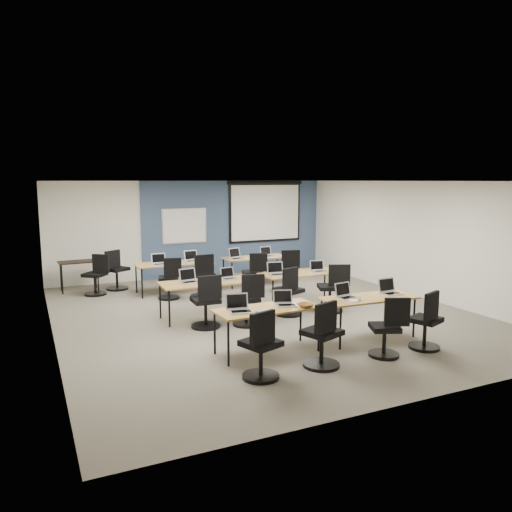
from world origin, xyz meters
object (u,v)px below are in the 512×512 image
training_table_front_right (369,300)px  task_chair_2 (388,332)px  laptop_1 (285,302)px  spare_chair_b (96,278)px  task_chair_0 (261,351)px  task_chair_8 (170,282)px  training_table_mid_left (209,284)px  laptop_3 (390,290)px  laptop_10 (236,256)px  training_table_back_left (174,265)px  task_chair_3 (426,325)px  task_chair_9 (202,279)px  laptop_9 (192,259)px  spare_chair_a (116,273)px  projector_screen (265,208)px  task_chair_6 (289,295)px  laptop_0 (239,307)px  laptop_11 (267,254)px  laptop_8 (159,262)px  task_chair_11 (286,274)px  laptop_2 (346,294)px  task_chair_5 (248,304)px  laptop_7 (319,269)px  task_chair_1 (323,340)px  utility_table (79,265)px  laptop_5 (229,276)px  training_table_front_left (267,311)px  whiteboard (184,226)px  laptop_4 (189,279)px  task_chair_4 (207,306)px  training_table_mid_right (300,275)px  task_chair_7 (332,292)px  task_chair_10 (254,277)px  laptop_6 (277,272)px

training_table_front_right → task_chair_2: task_chair_2 is taller
laptop_1 → spare_chair_b: 5.73m
task_chair_0 → task_chair_8: size_ratio=1.02×
training_table_mid_left → laptop_3: bearing=-41.8°
laptop_1 → laptop_10: bearing=95.3°
spare_chair_b → training_table_back_left: bearing=23.7°
task_chair_3 → task_chair_9: size_ratio=0.95×
laptop_9 → spare_chair_a: (-1.72, 0.81, -0.37)m
projector_screen → task_chair_6: bearing=-110.5°
laptop_0 → laptop_11: bearing=70.9°
laptop_8 → task_chair_8: 0.70m
task_chair_3 → laptop_9: bearing=88.6°
projector_screen → task_chair_3: 7.67m
task_chair_11 → spare_chair_a: (-3.80, 1.86, -0.01)m
task_chair_6 → laptop_2: bearing=-106.4°
task_chair_5 → laptop_10: (1.13, 3.30, 0.38)m
task_chair_5 → task_chair_11: 3.13m
training_table_front_right → laptop_7: (0.52, 2.44, 0.11)m
projector_screen → laptop_8: bearing=-154.2°
task_chair_1 → training_table_back_left: bearing=76.6°
laptop_10 → utility_table: bearing=144.1°
task_chair_2 → laptop_5: bearing=134.2°
training_table_front_left → training_table_mid_left: bearing=90.8°
training_table_front_left → training_table_front_right: 1.91m
laptop_3 → laptop_10: size_ratio=0.99×
training_table_mid_left → laptop_5: laptop_5 is taller
training_table_front_right → task_chair_11: (0.49, 3.91, -0.25)m
whiteboard → laptop_2: 6.59m
training_table_back_left → spare_chair_b: bearing=168.0°
task_chair_0 → task_chair_9: 5.01m
spare_chair_a → task_chair_0: bearing=-114.3°
laptop_4 → task_chair_4: 0.87m
training_table_mid_right → laptop_9: (-1.68, 2.46, 0.11)m
training_table_front_right → task_chair_7: 1.79m
whiteboard → training_table_back_left: whiteboard is taller
training_table_front_left → laptop_8: size_ratio=4.93×
laptop_9 → laptop_11: size_ratio=1.02×
task_chair_2 → task_chair_4: size_ratio=0.94×
training_table_front_right → task_chair_10: 3.97m
task_chair_1 → laptop_2: bearing=23.0°
task_chair_3 → task_chair_8: task_chair_3 is taller
laptop_3 → task_chair_1: bearing=-158.1°
whiteboard → training_table_mid_left: (-0.79, -4.20, -0.76)m
task_chair_3 → laptop_10: laptop_10 is taller
laptop_1 → laptop_7: (2.09, 2.32, -0.00)m
laptop_11 → spare_chair_a: 3.88m
laptop_3 → laptop_9: (-2.09, 4.90, -0.00)m
laptop_6 → utility_table: size_ratio=0.37×
training_table_front_right → laptop_4: bearing=136.2°
task_chair_0 → utility_table: (-1.68, 6.90, 0.25)m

